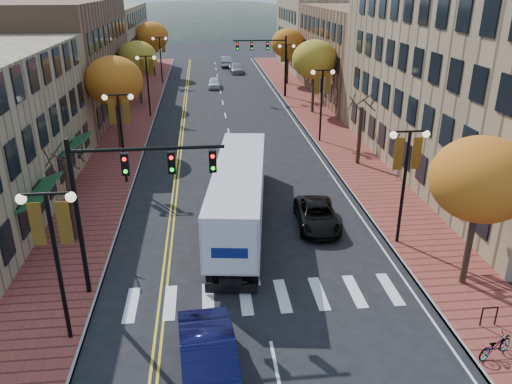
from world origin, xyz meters
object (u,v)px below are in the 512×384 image
object	(u,v)px
semi_truck	(240,186)
bicycle	(495,346)
black_suv	(317,215)
navy_sedan	(209,364)

from	to	relation	value
semi_truck	bicycle	size ratio (longest dim) A/B	9.38
semi_truck	black_suv	distance (m)	4.52
black_suv	navy_sedan	bearing A→B (deg)	-114.99
black_suv	bicycle	size ratio (longest dim) A/B	2.89
black_suv	bicycle	xyz separation A→B (m)	(3.99, -11.07, -0.08)
navy_sedan	black_suv	size ratio (longest dim) A/B	1.12
navy_sedan	bicycle	xyz separation A→B (m)	(10.12, 0.19, -0.29)
semi_truck	black_suv	size ratio (longest dim) A/B	3.25
semi_truck	bicycle	bearing A→B (deg)	-47.98
semi_truck	navy_sedan	size ratio (longest dim) A/B	2.91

